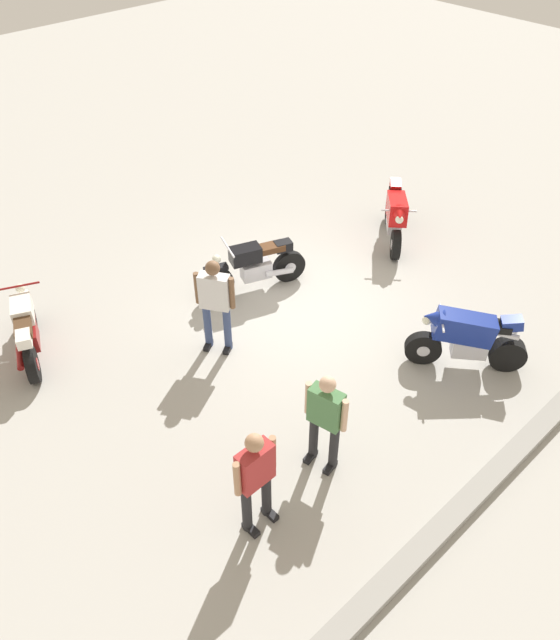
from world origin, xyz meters
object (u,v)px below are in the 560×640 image
Objects in this scene: motorcycle_red_sportbike at (395,215)px; person_in_red_shirt at (256,475)px; person_in_green_shirt at (325,416)px; motorcycle_blue_sportbike at (468,337)px; person_in_white_shirt at (215,300)px; motorcycle_cream_vintage at (27,331)px; motorcycle_black_cruiser at (254,266)px.

person_in_red_shirt is (6.54, 3.10, 0.37)m from motorcycle_red_sportbike.
person_in_green_shirt is (-1.31, -0.09, -0.02)m from person_in_red_shirt.
person_in_white_shirt reaches higher than motorcycle_blue_sportbike.
motorcycle_red_sportbike is at bearing -81.14° from motorcycle_cream_vintage.
motorcycle_black_cruiser is at bearing 138.83° from person_in_red_shirt.
person_in_white_shirt is (1.53, 0.82, 0.50)m from motorcycle_black_cruiser.
motorcycle_cream_vintage is 5.06m from person_in_red_shirt.
motorcycle_red_sportbike is 7.43m from motorcycle_cream_vintage.
motorcycle_red_sportbike is at bearing -171.78° from motorcycle_black_cruiser.
person_in_white_shirt is (4.80, 0.12, 0.42)m from motorcycle_red_sportbike.
motorcycle_red_sportbike and motorcycle_blue_sportbike have the same top height.
motorcycle_red_sportbike is at bearing 147.81° from person_in_white_shirt.
motorcycle_black_cruiser reaches higher than motorcycle_cream_vintage.
motorcycle_red_sportbike is at bearing -162.84° from person_in_green_shirt.
person_in_red_shirt reaches higher than motorcycle_blue_sportbike.
person_in_red_shirt is at bearing -148.93° from motorcycle_cream_vintage.
motorcycle_cream_vintage is at bearing -57.48° from motorcycle_red_sportbike.
motorcycle_blue_sportbike is (-1.14, 3.90, 0.07)m from motorcycle_black_cruiser.
motorcycle_black_cruiser is at bearing -24.53° from motorcycle_blue_sportbike.
motorcycle_red_sportbike is 0.92× the size of person_in_red_shirt.
person_in_green_shirt reaches higher than motorcycle_red_sportbike.
person_in_green_shirt is at bearing -12.81° from motorcycle_red_sportbike.
motorcycle_black_cruiser is 1.14× the size of person_in_white_shirt.
person_in_red_shirt is 3.44m from person_in_white_shirt.
person_in_green_shirt is at bearing -134.59° from motorcycle_cream_vintage.
motorcycle_red_sportbike reaches higher than motorcycle_black_cruiser.
motorcycle_blue_sportbike is at bearing -111.63° from motorcycle_cream_vintage.
motorcycle_black_cruiser is 1.08× the size of motorcycle_cream_vintage.
motorcycle_red_sportbike is 0.89× the size of person_in_white_shirt.
motorcycle_red_sportbike is 6.04m from person_in_green_shirt.
person_in_red_shirt reaches higher than person_in_green_shirt.
person_in_red_shirt is (4.41, -0.11, 0.37)m from motorcycle_blue_sportbike.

